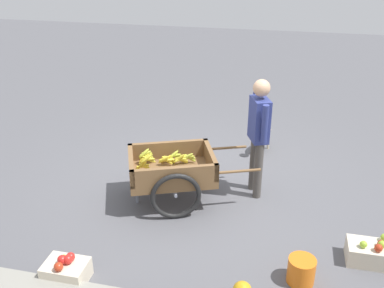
{
  "coord_description": "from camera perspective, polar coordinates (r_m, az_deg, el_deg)",
  "views": [
    {
      "loc": [
        -0.99,
        5.17,
        3.2
      ],
      "look_at": [
        0.15,
        0.15,
        0.75
      ],
      "focal_mm": 40.42,
      "sensor_mm": 36.0,
      "label": 1
    }
  ],
  "objects": [
    {
      "name": "vendor_person",
      "position": [
        5.68,
        8.8,
        2.1
      ],
      "size": [
        0.31,
        0.56,
        1.63
      ],
      "color": "#4C4742",
      "rests_on": "ground"
    },
    {
      "name": "mixed_fruit_crate",
      "position": [
        5.2,
        22.24,
        -13.09
      ],
      "size": [
        0.44,
        0.32,
        0.31
      ],
      "color": "beige",
      "rests_on": "ground"
    },
    {
      "name": "apple_crate",
      "position": [
        4.78,
        -16.28,
        -15.71
      ],
      "size": [
        0.44,
        0.32,
        0.32
      ],
      "color": "beige",
      "rests_on": "ground"
    },
    {
      "name": "plastic_bucket",
      "position": [
        4.72,
        14.21,
        -15.88
      ],
      "size": [
        0.28,
        0.28,
        0.28
      ],
      "primitive_type": "cylinder",
      "color": "orange",
      "rests_on": "ground"
    },
    {
      "name": "dog",
      "position": [
        7.15,
        9.22,
        0.94
      ],
      "size": [
        0.31,
        0.65,
        0.4
      ],
      "color": "beige",
      "rests_on": "ground"
    },
    {
      "name": "fruit_cart",
      "position": [
        5.7,
        -2.72,
        -3.57
      ],
      "size": [
        1.81,
        1.32,
        0.72
      ],
      "color": "brown",
      "rests_on": "ground"
    },
    {
      "name": "ground_plane",
      "position": [
        6.16,
        1.67,
        -5.85
      ],
      "size": [
        24.0,
        24.0,
        0.0
      ],
      "primitive_type": "plane",
      "color": "#56565B"
    }
  ]
}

